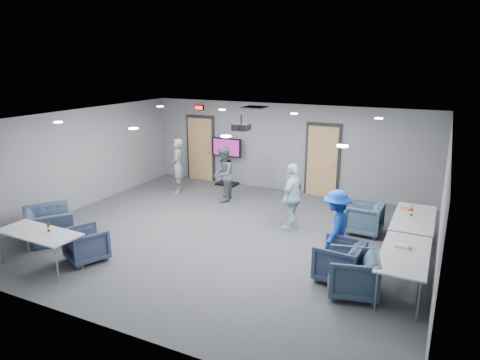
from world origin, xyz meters
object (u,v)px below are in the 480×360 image
at_px(table_right_b, 405,255).
at_px(person_d, 336,227).
at_px(chair_right_b, 339,261).
at_px(bottle_front, 49,228).
at_px(table_right_a, 414,219).
at_px(table_front_left, 39,234).
at_px(chair_right_c, 353,274).
at_px(person_b, 223,175).
at_px(chair_right_a, 364,218).
at_px(tv_stand, 227,159).
at_px(person_c, 293,197).
at_px(bottle_right, 411,212).
at_px(chair_front_a, 87,244).
at_px(chair_front_b, 49,225).
at_px(person_a, 177,166).
at_px(projector, 241,127).

bearing_deg(table_right_b, person_d, 67.31).
distance_m(chair_right_b, bottle_front, 5.59).
height_order(table_right_a, table_front_left, same).
height_order(chair_right_c, table_right_a, chair_right_c).
height_order(person_b, chair_right_a, person_b).
relative_size(person_b, tv_stand, 1.03).
bearing_deg(person_c, bottle_right, 98.85).
xyz_separation_m(chair_front_a, bottle_front, (-0.44, -0.49, 0.47)).
xyz_separation_m(table_front_left, bottle_right, (6.44, 4.12, 0.13)).
distance_m(person_c, tv_stand, 4.20).
xyz_separation_m(person_b, table_front_left, (-1.30, -5.19, -0.11)).
bearing_deg(tv_stand, bottle_front, -93.85).
bearing_deg(bottle_front, chair_front_a, 48.44).
relative_size(table_front_left, tv_stand, 1.13).
distance_m(chair_right_b, tv_stand, 6.75).
height_order(person_d, chair_front_a, person_d).
xyz_separation_m(person_d, chair_front_b, (-6.11, -1.69, -0.40)).
bearing_deg(person_a, chair_front_a, -18.42).
height_order(person_c, chair_front_a, person_c).
distance_m(chair_right_b, chair_front_a, 5.01).
bearing_deg(tv_stand, chair_right_a, -24.90).
relative_size(chair_right_b, chair_front_b, 0.74).
xyz_separation_m(table_right_b, projector, (-4.04, 1.84, 1.71)).
xyz_separation_m(person_b, person_d, (3.87, -2.51, -0.03)).
xyz_separation_m(chair_front_b, tv_stand, (1.56, 5.75, 0.51)).
relative_size(person_b, chair_right_b, 1.93).
xyz_separation_m(chair_right_a, tv_stand, (-4.79, 2.22, 0.51)).
xyz_separation_m(person_c, chair_right_b, (1.61, -1.99, -0.44)).
relative_size(chair_right_a, chair_front_a, 1.07).
relative_size(person_c, chair_right_a, 2.02).
bearing_deg(bottle_right, table_right_b, -88.09).
relative_size(person_b, chair_right_a, 1.97).
relative_size(chair_right_b, tv_stand, 0.53).
xyz_separation_m(person_b, chair_right_c, (4.44, -3.58, -0.41)).
bearing_deg(chair_right_a, person_d, -5.11).
bearing_deg(bottle_front, person_d, 27.27).
bearing_deg(table_front_left, chair_front_b, 135.07).
distance_m(table_right_b, projector, 4.76).
distance_m(person_a, chair_front_b, 4.46).
bearing_deg(person_a, chair_front_b, -37.22).
height_order(person_c, chair_right_c, person_c).
relative_size(table_right_a, bottle_front, 8.86).
height_order(person_a, table_right_b, person_a).
height_order(chair_right_b, chair_front_a, chair_right_b).
distance_m(person_c, chair_right_a, 1.74).
height_order(person_b, person_d, person_b).
relative_size(person_a, table_right_b, 0.87).
xyz_separation_m(table_front_left, tv_stand, (0.61, 6.75, 0.20)).
height_order(chair_right_a, chair_front_a, chair_right_a).
bearing_deg(bottle_right, person_b, 168.20).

